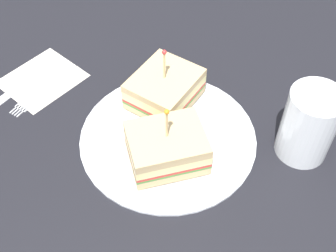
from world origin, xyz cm
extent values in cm
cube|color=black|center=(0.00, 0.00, -1.00)|extent=(119.81, 119.81, 2.00)
cylinder|color=white|center=(0.00, 0.00, 0.42)|extent=(26.05, 26.05, 0.84)
cube|color=tan|center=(-3.89, -1.87, 1.54)|extent=(13.00, 13.12, 1.39)
cube|color=#478438|center=(-3.89, -1.87, 2.43)|extent=(13.00, 13.12, 0.40)
cube|color=red|center=(-3.89, -1.87, 2.88)|extent=(13.00, 13.12, 0.50)
cube|color=#EFE093|center=(-3.89, -1.87, 3.83)|extent=(13.00, 13.12, 1.39)
cube|color=tan|center=(-3.89, -1.87, 5.22)|extent=(13.00, 13.12, 1.39)
cylinder|color=tan|center=(-3.89, -1.87, 7.93)|extent=(0.30, 0.30, 5.43)
sphere|color=orange|center=(-3.89, -1.87, 10.65)|extent=(0.70, 0.70, 0.70)
cube|color=tan|center=(6.17, 3.84, 1.42)|extent=(11.09, 9.74, 1.15)
cube|color=#478438|center=(6.17, 3.84, 2.19)|extent=(11.09, 9.74, 0.40)
cube|color=red|center=(6.17, 3.84, 2.64)|extent=(11.09, 9.74, 0.50)
cube|color=#EFE093|center=(6.17, 3.84, 3.65)|extent=(11.09, 9.74, 1.51)
cube|color=tan|center=(6.17, 3.84, 4.97)|extent=(11.09, 9.74, 1.15)
cylinder|color=tan|center=(6.17, 3.84, 7.71)|extent=(0.30, 0.30, 5.47)
sphere|color=red|center=(6.17, 3.84, 10.44)|extent=(0.70, 0.70, 0.70)
cylinder|color=gold|center=(7.19, -17.92, 3.07)|extent=(6.52, 6.52, 6.13)
cylinder|color=white|center=(7.19, -17.92, 5.50)|extent=(7.41, 7.41, 11.01)
cube|color=beige|center=(1.38, 24.50, 0.07)|extent=(14.12, 13.24, 0.15)
cube|color=silver|center=(1.21, 22.80, 0.18)|extent=(6.82, 1.09, 0.35)
cube|color=silver|center=(-3.98, 23.17, 0.18)|extent=(3.75, 2.45, 0.35)
cube|color=silver|center=(-6.12, 24.08, 0.18)|extent=(2.01, 0.32, 0.35)
cube|color=silver|center=(-6.15, 23.58, 0.18)|extent=(2.01, 0.32, 0.35)
cube|color=silver|center=(-6.19, 23.08, 0.18)|extent=(2.01, 0.32, 0.35)
cube|color=silver|center=(-6.22, 22.58, 0.18)|extent=(2.01, 0.32, 0.35)
cube|color=silver|center=(1.56, 26.20, 0.18)|extent=(7.97, 1.77, 0.35)
cube|color=silver|center=(-4.16, 27.05, 0.18)|extent=(7.14, 2.52, 0.24)
camera|label=1|loc=(-36.27, -19.09, 51.23)|focal=47.20mm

